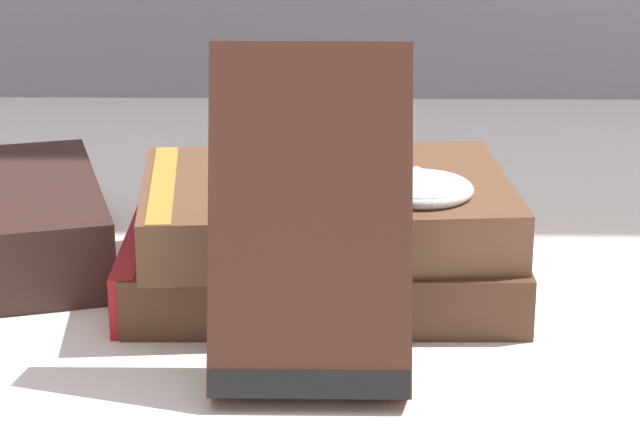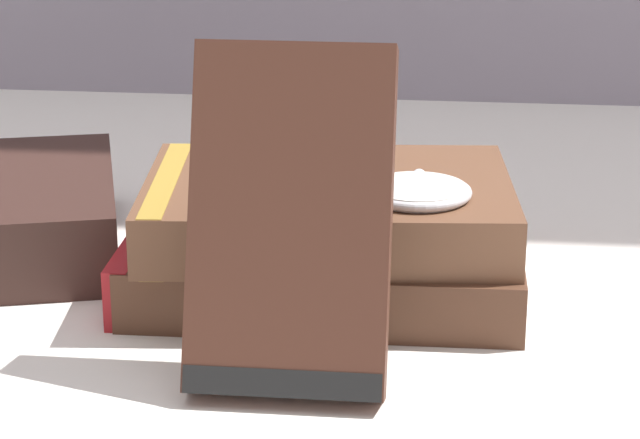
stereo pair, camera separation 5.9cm
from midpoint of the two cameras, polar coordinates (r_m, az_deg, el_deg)
ground_plane at (r=0.67m, az=-2.35°, el=-4.10°), size 3.00×3.00×0.00m
book_flat_bottom at (r=0.70m, az=-3.00°, el=-1.67°), size 0.20×0.15×0.03m
book_flat_top at (r=0.68m, az=-2.32°, el=0.45°), size 0.20×0.15×0.03m
book_leaning_front at (r=0.57m, az=-3.38°, el=-0.60°), size 0.09×0.07×0.15m
pocket_watch at (r=0.65m, az=1.65°, el=1.29°), size 0.05×0.06×0.01m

